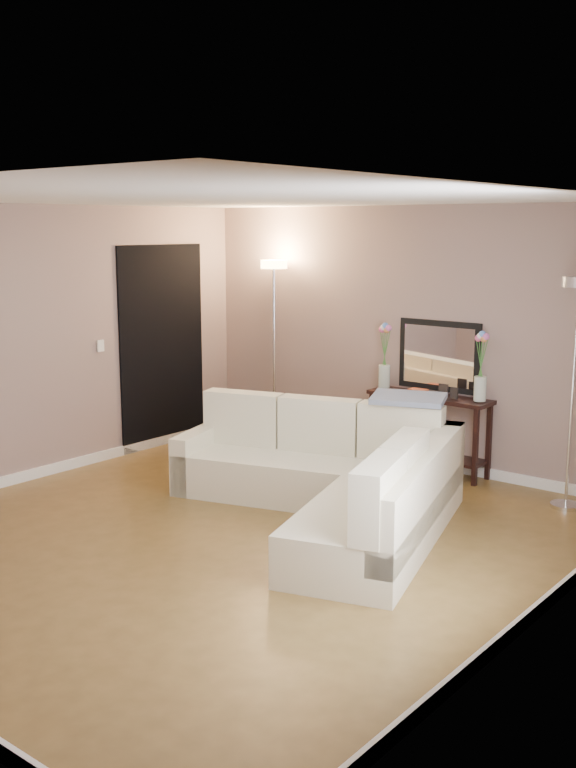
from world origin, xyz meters
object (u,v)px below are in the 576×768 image
Objects in this scene: floor_lamp_unlit at (575,347)px; floor_lamp_lit at (274,315)px; sectional_sofa at (337,479)px; console_table at (422,427)px.

floor_lamp_lit is at bearing 177.08° from floor_lamp_unlit.
floor_lamp_unlit is (3.42, -0.17, -0.03)m from floor_lamp_lit.
floor_lamp_lit is (-1.99, 1.60, 1.11)m from sectional_sofa.
sectional_sofa is 2.42× the size of console_table.
sectional_sofa is at bearing -85.10° from console_table.
sectional_sofa is 2.79m from floor_lamp_lit.
sectional_sofa reaches higher than console_table.
console_table is at bearing 172.00° from floor_lamp_unlit.
console_table is 0.63× the size of floor_lamp_unlit.
sectional_sofa is at bearing -38.67° from floor_lamp_lit.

